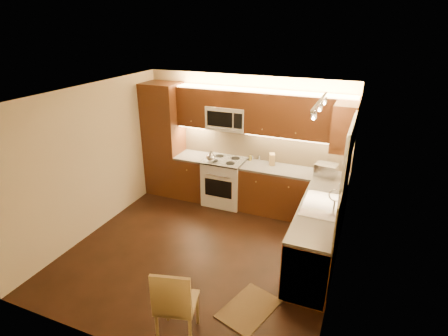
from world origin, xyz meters
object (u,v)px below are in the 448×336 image
at_px(stove, 225,181).
at_px(microwave, 228,118).
at_px(toaster_oven, 326,170).
at_px(dining_chair, 177,301).
at_px(sink, 322,201).
at_px(kettle, 211,156).
at_px(soap_bottle, 342,185).
at_px(knife_block, 272,159).

relative_size(stove, microwave, 1.21).
distance_m(toaster_oven, dining_chair, 3.50).
relative_size(sink, kettle, 4.00).
relative_size(sink, soap_bottle, 5.05).
bearing_deg(sink, stove, 150.64).
xyz_separation_m(kettle, toaster_oven, (2.11, 0.21, -0.02)).
height_order(microwave, soap_bottle, microwave).
bearing_deg(knife_block, sink, -69.74).
relative_size(sink, dining_chair, 0.87).
bearing_deg(stove, knife_block, 9.71).
relative_size(microwave, toaster_oven, 2.08).
xyz_separation_m(sink, kettle, (-2.21, 0.93, 0.05)).
bearing_deg(sink, microwave, 147.79).
xyz_separation_m(kettle, dining_chair, (0.97, -3.07, -0.53)).
bearing_deg(knife_block, toaster_oven, -28.67).
xyz_separation_m(kettle, soap_bottle, (2.43, -0.27, -0.04)).
xyz_separation_m(microwave, soap_bottle, (2.22, -0.60, -0.73)).
bearing_deg(stove, sink, -29.36).
bearing_deg(microwave, knife_block, 1.16).
bearing_deg(stove, dining_chair, -76.89).
height_order(kettle, toaster_oven, kettle).
relative_size(stove, sink, 1.07).
height_order(microwave, toaster_oven, microwave).
bearing_deg(kettle, sink, -33.95).
height_order(kettle, knife_block, kettle).
relative_size(stove, kettle, 4.28).
xyz_separation_m(sink, knife_block, (-1.11, 1.28, 0.03)).
distance_m(stove, dining_chair, 3.35).
bearing_deg(knife_block, stove, 169.12).
bearing_deg(toaster_oven, kettle, -166.72).
distance_m(microwave, toaster_oven, 2.03).
distance_m(stove, toaster_oven, 1.98).
distance_m(microwave, dining_chair, 3.69).
xyz_separation_m(toaster_oven, knife_block, (-1.01, 0.14, -0.00)).
relative_size(toaster_oven, knife_block, 1.70).
relative_size(toaster_oven, soap_bottle, 2.15).
relative_size(sink, toaster_oven, 2.35).
bearing_deg(soap_bottle, dining_chair, -93.13).
height_order(stove, soap_bottle, soap_bottle).
bearing_deg(kettle, toaster_oven, -5.54).
bearing_deg(knife_block, kettle, 177.01).
height_order(toaster_oven, knife_block, toaster_oven).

